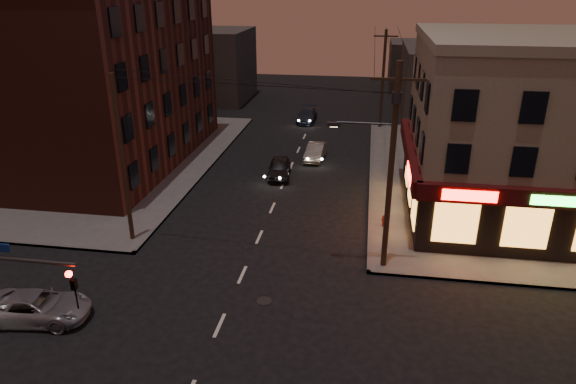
% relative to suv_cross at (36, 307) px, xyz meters
% --- Properties ---
extents(ground, '(120.00, 120.00, 0.00)m').
position_rel_suv_cross_xyz_m(ground, '(7.69, 0.79, -0.62)').
color(ground, black).
rests_on(ground, ground).
extents(sidewalk_ne, '(24.00, 28.00, 0.15)m').
position_rel_suv_cross_xyz_m(sidewalk_ne, '(25.69, 19.79, -0.54)').
color(sidewalk_ne, '#514F4C').
rests_on(sidewalk_ne, ground).
extents(sidewalk_nw, '(24.00, 28.00, 0.15)m').
position_rel_suv_cross_xyz_m(sidewalk_nw, '(-10.31, 19.79, -0.54)').
color(sidewalk_nw, '#514F4C').
rests_on(sidewalk_nw, ground).
extents(pizza_building, '(15.85, 12.85, 10.50)m').
position_rel_suv_cross_xyz_m(pizza_building, '(23.62, 14.22, 4.73)').
color(pizza_building, gray).
rests_on(pizza_building, sidewalk_ne).
extents(brick_apartment, '(12.00, 20.00, 13.00)m').
position_rel_suv_cross_xyz_m(brick_apartment, '(-6.81, 19.79, 6.03)').
color(brick_apartment, '#4B1F18').
rests_on(brick_apartment, sidewalk_nw).
extents(bg_building_ne_a, '(10.00, 12.00, 7.00)m').
position_rel_suv_cross_xyz_m(bg_building_ne_a, '(21.69, 38.79, 2.88)').
color(bg_building_ne_a, '#3F3D3A').
rests_on(bg_building_ne_a, ground).
extents(bg_building_nw, '(9.00, 10.00, 8.00)m').
position_rel_suv_cross_xyz_m(bg_building_nw, '(-5.31, 42.79, 3.38)').
color(bg_building_nw, '#3F3D3A').
rests_on(bg_building_nw, ground).
extents(bg_building_ne_b, '(8.00, 8.00, 6.00)m').
position_rel_suv_cross_xyz_m(bg_building_ne_b, '(19.69, 52.79, 2.38)').
color(bg_building_ne_b, '#3F3D3A').
rests_on(bg_building_ne_b, ground).
extents(utility_pole_main, '(4.20, 0.44, 10.00)m').
position_rel_suv_cross_xyz_m(utility_pole_main, '(14.37, 6.59, 5.14)').
color(utility_pole_main, '#382619').
rests_on(utility_pole_main, sidewalk_ne).
extents(utility_pole_far, '(0.26, 0.26, 9.00)m').
position_rel_suv_cross_xyz_m(utility_pole_far, '(14.49, 32.79, 4.03)').
color(utility_pole_far, '#382619').
rests_on(utility_pole_far, sidewalk_ne).
extents(utility_pole_west, '(0.24, 0.24, 9.00)m').
position_rel_suv_cross_xyz_m(utility_pole_west, '(0.89, 7.29, 4.03)').
color(utility_pole_west, '#382619').
rests_on(utility_pole_west, sidewalk_nw).
extents(suv_cross, '(4.64, 2.52, 1.23)m').
position_rel_suv_cross_xyz_m(suv_cross, '(0.00, 0.00, 0.00)').
color(suv_cross, gray).
rests_on(suv_cross, ground).
extents(sedan_near, '(1.97, 4.03, 1.32)m').
position_rel_suv_cross_xyz_m(sedan_near, '(7.19, 18.28, 0.04)').
color(sedan_near, black).
rests_on(sedan_near, ground).
extents(sedan_mid, '(1.57, 3.86, 1.25)m').
position_rel_suv_cross_xyz_m(sedan_mid, '(9.35, 22.65, 0.01)').
color(sedan_mid, slate).
rests_on(sedan_mid, ground).
extents(sedan_far, '(1.83, 4.41, 1.28)m').
position_rel_suv_cross_xyz_m(sedan_far, '(7.23, 34.11, 0.02)').
color(sedan_far, '#1B2536').
rests_on(sedan_far, ground).
extents(fire_hydrant, '(0.31, 0.31, 0.69)m').
position_rel_suv_cross_xyz_m(fire_hydrant, '(14.57, 10.98, -0.09)').
color(fire_hydrant, maroon).
rests_on(fire_hydrant, sidewalk_ne).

